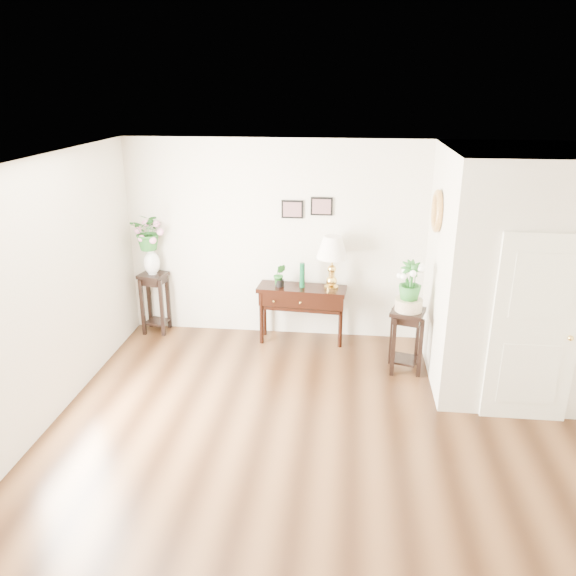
# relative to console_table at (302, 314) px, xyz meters

# --- Properties ---
(floor) EXTENTS (6.00, 5.50, 0.02)m
(floor) POSITION_rel_console_table_xyz_m (0.49, -2.47, -0.41)
(floor) COLOR brown
(floor) RESTS_ON ground
(ceiling) EXTENTS (6.00, 5.50, 0.02)m
(ceiling) POSITION_rel_console_table_xyz_m (0.49, -2.47, 2.39)
(ceiling) COLOR white
(ceiling) RESTS_ON ground
(wall_back) EXTENTS (6.00, 0.02, 2.80)m
(wall_back) POSITION_rel_console_table_xyz_m (0.49, 0.28, 0.99)
(wall_back) COLOR silver
(wall_back) RESTS_ON ground
(wall_front) EXTENTS (6.00, 0.02, 2.80)m
(wall_front) POSITION_rel_console_table_xyz_m (0.49, -5.22, 0.99)
(wall_front) COLOR silver
(wall_front) RESTS_ON ground
(wall_left) EXTENTS (0.02, 5.50, 2.80)m
(wall_left) POSITION_rel_console_table_xyz_m (-2.51, -2.47, 0.99)
(wall_left) COLOR silver
(wall_left) RESTS_ON ground
(partition) EXTENTS (1.80, 1.95, 2.80)m
(partition) POSITION_rel_console_table_xyz_m (2.59, -0.70, 0.99)
(partition) COLOR silver
(partition) RESTS_ON floor
(door) EXTENTS (0.90, 0.05, 2.10)m
(door) POSITION_rel_console_table_xyz_m (2.59, -1.70, 0.64)
(door) COLOR white
(door) RESTS_ON floor
(art_print_left) EXTENTS (0.30, 0.02, 0.25)m
(art_print_left) POSITION_rel_console_table_xyz_m (-0.16, 0.26, 1.44)
(art_print_left) COLOR black
(art_print_left) RESTS_ON wall_back
(art_print_right) EXTENTS (0.30, 0.02, 0.25)m
(art_print_right) POSITION_rel_console_table_xyz_m (0.24, 0.26, 1.49)
(art_print_right) COLOR black
(art_print_right) RESTS_ON wall_back
(wall_ornament) EXTENTS (0.07, 0.51, 0.51)m
(wall_ornament) POSITION_rel_console_table_xyz_m (1.65, -0.57, 1.64)
(wall_ornament) COLOR tan
(wall_ornament) RESTS_ON partition
(console_table) EXTENTS (1.25, 0.50, 0.82)m
(console_table) POSITION_rel_console_table_xyz_m (0.00, 0.00, 0.00)
(console_table) COLOR black
(console_table) RESTS_ON floor
(table_lamp) EXTENTS (0.51, 0.51, 0.75)m
(table_lamp) POSITION_rel_console_table_xyz_m (0.41, 0.00, 0.76)
(table_lamp) COLOR #E1B955
(table_lamp) RESTS_ON console_table
(green_vase) EXTENTS (0.09, 0.09, 0.35)m
(green_vase) POSITION_rel_console_table_xyz_m (0.00, 0.00, 0.58)
(green_vase) COLOR #0A4324
(green_vase) RESTS_ON console_table
(potted_plant) EXTENTS (0.18, 0.15, 0.31)m
(potted_plant) POSITION_rel_console_table_xyz_m (-0.31, 0.00, 0.56)
(potted_plant) COLOR #216223
(potted_plant) RESTS_ON console_table
(plant_stand_a) EXTENTS (0.42, 0.42, 0.90)m
(plant_stand_a) POSITION_rel_console_table_xyz_m (-2.16, 0.10, 0.04)
(plant_stand_a) COLOR black
(plant_stand_a) RESTS_ON floor
(porcelain_vase) EXTENTS (0.30, 0.30, 0.40)m
(porcelain_vase) POSITION_rel_console_table_xyz_m (-2.16, 0.10, 0.72)
(porcelain_vase) COLOR silver
(porcelain_vase) RESTS_ON plant_stand_a
(lily_arrangement) EXTENTS (0.51, 0.46, 0.53)m
(lily_arrangement) POSITION_rel_console_table_xyz_m (-2.16, 0.10, 1.16)
(lily_arrangement) COLOR #216223
(lily_arrangement) RESTS_ON porcelain_vase
(plant_stand_b) EXTENTS (0.48, 0.48, 0.83)m
(plant_stand_b) POSITION_rel_console_table_xyz_m (1.39, -0.72, 0.01)
(plant_stand_b) COLOR black
(plant_stand_b) RESTS_ON floor
(ceramic_bowl) EXTENTS (0.41, 0.41, 0.15)m
(ceramic_bowl) POSITION_rel_console_table_xyz_m (1.39, -0.72, 0.50)
(ceramic_bowl) COLOR beige
(ceramic_bowl) RESTS_ON plant_stand_b
(narcissus) EXTENTS (0.37, 0.37, 0.51)m
(narcissus) POSITION_rel_console_table_xyz_m (1.39, -0.72, 0.79)
(narcissus) COLOR #216223
(narcissus) RESTS_ON ceramic_bowl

